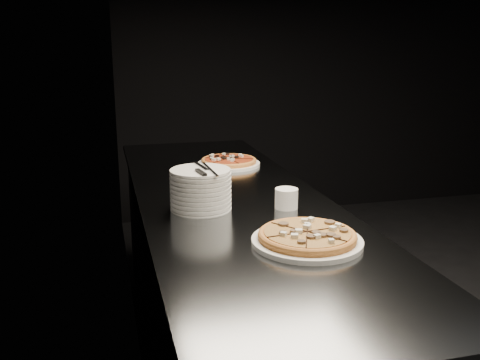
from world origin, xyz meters
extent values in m
cube|color=black|center=(-2.50, 0.00, 1.40)|extent=(0.02, 5.00, 2.80)
cube|color=black|center=(0.00, 2.50, 1.40)|extent=(5.00, 0.02, 2.80)
cube|color=slate|center=(-2.13, 0.00, 0.45)|extent=(0.70, 2.40, 0.90)
cube|color=slate|center=(-2.13, 0.00, 0.91)|extent=(0.74, 2.44, 0.02)
cylinder|color=white|center=(-2.03, -0.57, 0.93)|extent=(0.34, 0.34, 0.02)
cylinder|color=#D88B40|center=(-2.03, -0.57, 0.94)|extent=(0.34, 0.34, 0.01)
torus|color=#D88B40|center=(-2.03, -0.57, 0.95)|extent=(0.34, 0.34, 0.02)
cylinder|color=gold|center=(-2.03, -0.57, 0.95)|extent=(0.30, 0.30, 0.01)
cylinder|color=white|center=(-2.01, 0.54, 0.93)|extent=(0.31, 0.31, 0.01)
cylinder|color=#D88B40|center=(-2.01, 0.54, 0.94)|extent=(0.35, 0.35, 0.01)
torus|color=#D88B40|center=(-2.01, 0.54, 0.95)|extent=(0.36, 0.36, 0.02)
cylinder|color=#A43617|center=(-2.01, 0.54, 0.95)|extent=(0.31, 0.31, 0.01)
cylinder|color=white|center=(-2.28, -0.14, 0.93)|extent=(0.22, 0.22, 0.02)
cylinder|color=white|center=(-2.28, -0.14, 0.95)|extent=(0.22, 0.22, 0.02)
cylinder|color=white|center=(-2.28, -0.14, 0.96)|extent=(0.22, 0.22, 0.02)
cylinder|color=white|center=(-2.28, -0.14, 0.98)|extent=(0.22, 0.22, 0.02)
cylinder|color=white|center=(-2.28, -0.14, 1.00)|extent=(0.22, 0.22, 0.02)
cylinder|color=white|center=(-2.28, -0.14, 1.01)|extent=(0.22, 0.22, 0.02)
cylinder|color=white|center=(-2.28, -0.14, 1.03)|extent=(0.22, 0.22, 0.02)
cylinder|color=white|center=(-2.28, -0.14, 1.05)|extent=(0.22, 0.22, 0.02)
cylinder|color=white|center=(-2.28, -0.14, 1.06)|extent=(0.22, 0.22, 0.02)
cube|color=#B0B2B7|center=(-2.27, -0.09, 1.07)|extent=(0.04, 0.15, 0.00)
cube|color=black|center=(-2.29, -0.20, 1.08)|extent=(0.03, 0.09, 0.01)
cube|color=#B0B2B7|center=(-2.24, -0.15, 1.07)|extent=(0.05, 0.22, 0.00)
cylinder|color=white|center=(-1.97, -0.21, 0.96)|extent=(0.09, 0.09, 0.08)
cylinder|color=black|center=(-1.97, -0.21, 0.99)|extent=(0.07, 0.07, 0.01)
camera|label=1|loc=(-2.62, -2.01, 1.52)|focal=40.00mm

